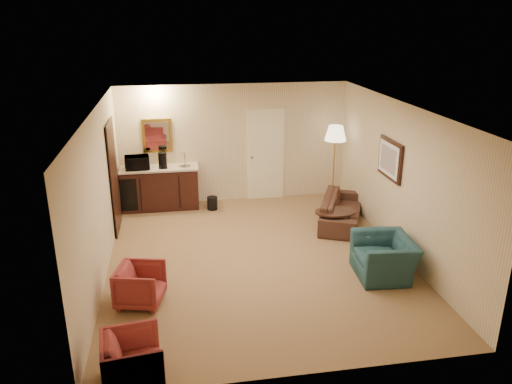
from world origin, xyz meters
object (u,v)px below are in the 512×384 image
at_px(teal_armchair, 385,251).
at_px(rose_chair_far, 133,358).
at_px(floor_lamp, 334,165).
at_px(coffee_maker, 163,160).
at_px(rose_chair_near, 140,283).
at_px(coffee_table, 335,222).
at_px(wetbar_cabinet, 160,188).
at_px(microwave, 137,161).
at_px(sofa, 342,205).
at_px(waste_bin, 212,203).

xyz_separation_m(teal_armchair, rose_chair_far, (-3.80, -1.89, -0.09)).
bearing_deg(floor_lamp, coffee_maker, 176.01).
bearing_deg(rose_chair_near, teal_armchair, -73.48).
distance_m(teal_armchair, coffee_maker, 5.01).
relative_size(coffee_table, coffee_maker, 2.40).
distance_m(coffee_table, coffee_maker, 3.81).
height_order(wetbar_cabinet, microwave, microwave).
bearing_deg(coffee_table, sofa, 58.99).
relative_size(coffee_table, microwave, 1.60).
bearing_deg(coffee_maker, wetbar_cabinet, 153.31).
height_order(sofa, coffee_table, sofa).
relative_size(sofa, microwave, 3.71).
distance_m(wetbar_cabinet, rose_chair_far, 5.53).
distance_m(teal_armchair, waste_bin, 4.17).
bearing_deg(teal_armchair, rose_chair_near, -82.99).
height_order(sofa, coffee_maker, coffee_maker).
relative_size(sofa, rose_chair_near, 2.87).
relative_size(sofa, rose_chair_far, 2.76).
bearing_deg(coffee_maker, teal_armchair, -36.56).
distance_m(wetbar_cabinet, coffee_maker, 0.64).
bearing_deg(floor_lamp, sofa, -98.35).
xyz_separation_m(rose_chair_near, microwave, (-0.19, 3.78, 0.77)).
bearing_deg(waste_bin, coffee_maker, 168.14).
bearing_deg(coffee_maker, microwave, -172.75).
bearing_deg(rose_chair_near, rose_chair_far, -166.45).
distance_m(sofa, teal_armchair, 2.21).
relative_size(sofa, coffee_table, 2.32).
distance_m(rose_chair_far, coffee_table, 5.06).
height_order(rose_chair_far, microwave, microwave).
relative_size(wetbar_cabinet, teal_armchair, 1.66).
xyz_separation_m(wetbar_cabinet, teal_armchair, (3.55, -3.63, -0.03)).
xyz_separation_m(wetbar_cabinet, microwave, (-0.44, -0.05, 0.63)).
relative_size(teal_armchair, waste_bin, 3.53).
bearing_deg(waste_bin, rose_chair_near, -110.64).
height_order(sofa, rose_chair_far, sofa).
xyz_separation_m(wetbar_cabinet, waste_bin, (1.09, -0.27, -0.32)).
relative_size(rose_chair_near, coffee_table, 0.81).
relative_size(wetbar_cabinet, waste_bin, 5.87).
distance_m(wetbar_cabinet, sofa, 3.87).
distance_m(floor_lamp, coffee_maker, 3.69).
distance_m(sofa, waste_bin, 2.77).
height_order(floor_lamp, microwave, floor_lamp).
distance_m(rose_chair_far, waste_bin, 5.42).
distance_m(sofa, coffee_maker, 3.83).
height_order(floor_lamp, waste_bin, floor_lamp).
height_order(rose_chair_far, waste_bin, rose_chair_far).
bearing_deg(rose_chair_near, wetbar_cabinet, 9.81).
distance_m(sofa, coffee_table, 0.59).
distance_m(rose_chair_near, coffee_table, 4.04).
relative_size(rose_chair_near, rose_chair_far, 0.96).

